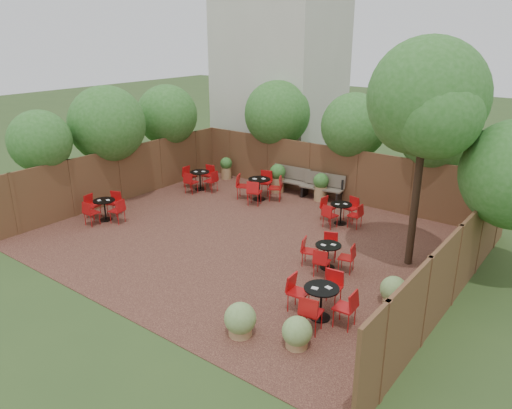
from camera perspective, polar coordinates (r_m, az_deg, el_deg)
The scene contains 13 objects.
ground at distance 14.94m, azimuth -0.85°, elevation -4.21°, with size 80.00×80.00×0.00m, color #354F23.
courtyard_paving at distance 14.94m, azimuth -0.85°, elevation -4.18°, with size 12.00×10.00×0.02m, color #371C16.
fence_back at distance 18.55m, azimuth 8.76°, elevation 3.68°, with size 12.00×0.08×2.00m, color brown.
fence_left at distance 18.70m, azimuth -15.48°, elevation 3.32°, with size 0.08×10.00×2.00m, color brown.
fence_right at distance 12.10m, azimuth 22.21°, elevation -6.62°, with size 0.08×10.00×2.00m, color brown.
neighbour_building at distance 22.85m, azimuth 2.77°, elevation 14.57°, with size 5.00×4.00×8.00m, color beige.
overhang_foliage at distance 17.25m, azimuth 1.84°, elevation 8.74°, with size 15.81×10.61×2.76m.
courtyard_tree at distance 12.91m, azimuth 19.16°, elevation 10.91°, with size 2.99×2.93×5.95m.
park_bench_left at distance 19.17m, azimuth 3.95°, elevation 2.95°, with size 1.65×0.59×1.00m.
park_bench_right at distance 18.43m, azimuth 7.77°, elevation 2.11°, with size 1.66×0.71×1.00m.
bistro_tables at distance 15.77m, azimuth -0.74°, elevation -1.11°, with size 10.25×7.19×0.94m.
planters at distance 17.14m, azimuth 6.71°, elevation 1.01°, with size 10.96×4.41×1.12m.
low_shrubs at distance 10.75m, azimuth 6.07°, elevation -12.53°, with size 2.69×3.78×0.73m.
Camera 1 is at (8.47, -10.70, 6.09)m, focal length 34.39 mm.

